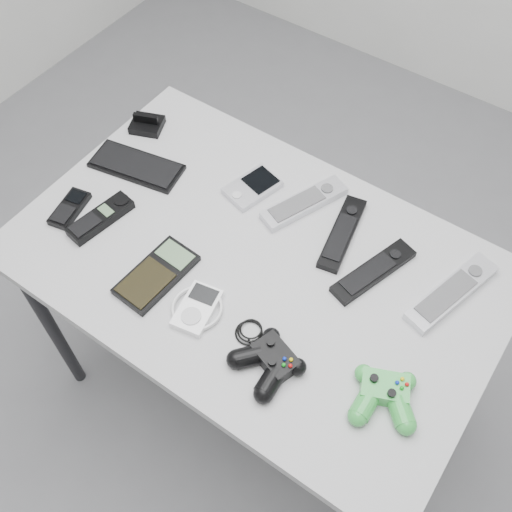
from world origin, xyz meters
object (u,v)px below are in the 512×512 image
Objects in this scene: controller_black at (270,361)px; mobile_phone at (69,208)px; pda_keyboard at (136,166)px; cordless_handset at (100,218)px; remote_black_a at (342,233)px; calculator at (156,274)px; mp3_player at (197,308)px; controller_green at (384,394)px; pda at (252,187)px; remote_black_b at (374,271)px; remote_silver_b at (452,292)px; remote_silver_a at (304,203)px; desk at (256,276)px.

mobile_phone is at bearing -167.31° from controller_black.
cordless_handset is at bearing -86.74° from pda_keyboard.
calculator is (-0.27, -0.32, -0.00)m from remote_black_a.
controller_green is at bearing -3.97° from mp3_player.
pda reaches higher than mobile_phone.
remote_black_b is at bearing -36.78° from remote_black_a.
cordless_handset reaches higher than calculator.
remote_silver_b is at bearing 33.74° from remote_black_b.
controller_black is 1.60× the size of controller_green.
remote_silver_a is at bearing 179.15° from remote_black_b.
pda is at bearing 9.32° from pda_keyboard.
remote_black_b is at bearing 3.60° from remote_silver_a.
desk is at bearing -19.71° from pda_keyboard.
mobile_phone is at bearing -144.78° from remote_silver_b.
cordless_handset is 0.75× the size of controller_black.
mp3_player is (-0.03, -0.17, 0.07)m from desk.
controller_green reaches higher than calculator.
controller_green reaches higher than desk.
remote_black_a is at bearing 115.19° from controller_black.
cordless_handset reaches higher than remote_black_b.
controller_black reaches higher than remote_silver_a.
mobile_phone reaches higher than desk.
cordless_handset is (-0.35, -0.11, 0.07)m from desk.
remote_black_a is at bearing 54.24° from desk.
controller_green reaches higher than remote_black_b.
remote_black_a is 0.63m from mobile_phone.
calculator is (-0.15, -0.16, 0.07)m from desk.
controller_black reaches higher than remote_black_a.
remote_black_b is at bearing -148.50° from remote_silver_b.
controller_green is (0.78, -0.18, 0.01)m from pda_keyboard.
controller_green is at bearing -24.50° from pda_keyboard.
mp3_player reaches higher than calculator.
pda_keyboard is at bearing -157.06° from remote_silver_b.
remote_black_b is 0.28m from controller_green.
controller_black is (0.29, -0.35, 0.01)m from pda.
mp3_player is at bearing -18.33° from mobile_phone.
remote_silver_a is at bearing 49.60° from cordless_handset.
mp3_player is (-0.15, -0.34, -0.00)m from remote_black_a.
pda is 1.13× the size of mobile_phone.
remote_black_a is (0.12, 0.17, 0.07)m from desk.
desk is 0.20m from remote_silver_a.
calculator is at bearing -133.85° from remote_silver_b.
desk is 0.46m from mobile_phone.
pda_keyboard is 0.33m from calculator.
mp3_player is at bearing -99.12° from desk.
mobile_phone is (-0.04, -0.19, 0.00)m from pda_keyboard.
cordless_handset is 0.88× the size of calculator.
mobile_phone is 0.70× the size of cordless_handset.
remote_black_a is 0.36m from controller_black.
cordless_handset is (-0.47, -0.28, 0.00)m from remote_black_a.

